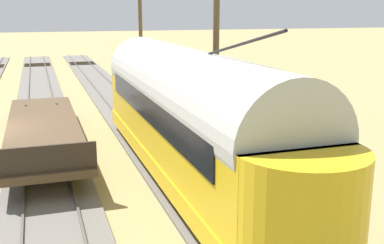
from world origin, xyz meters
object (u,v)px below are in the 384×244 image
object	(u,v)px
catenary_pole_mid_near	(214,44)
switch_stand	(134,82)
vintage_streetcar	(185,111)
catenary_pole_foreground	(139,30)
flatcar_adjacent	(44,129)

from	to	relation	value
catenary_pole_mid_near	switch_stand	size ratio (longest dim) A/B	6.26
vintage_streetcar	switch_stand	world-z (taller)	vintage_streetcar
switch_stand	catenary_pole_foreground	bearing A→B (deg)	-109.64
vintage_streetcar	switch_stand	distance (m)	17.26
vintage_streetcar	catenary_pole_foreground	bearing A→B (deg)	-98.01
switch_stand	catenary_pole_mid_near	bearing A→B (deg)	95.06
vintage_streetcar	flatcar_adjacent	distance (m)	6.72
catenary_pole_foreground	flatcar_adjacent	bearing A→B (deg)	64.59
vintage_streetcar	switch_stand	size ratio (longest dim) A/B	13.51
catenary_pole_mid_near	flatcar_adjacent	bearing A→B (deg)	-0.16
vintage_streetcar	catenary_pole_mid_near	bearing A→B (deg)	-120.40
catenary_pole_foreground	switch_stand	distance (m)	4.65
flatcar_adjacent	catenary_pole_mid_near	distance (m)	7.93
vintage_streetcar	catenary_pole_foreground	size ratio (longest dim) A/B	2.16
catenary_pole_foreground	switch_stand	xyz separation A→B (m)	(1.09, 3.05, -3.34)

